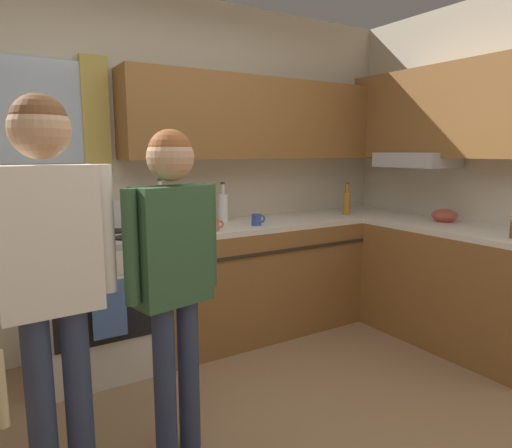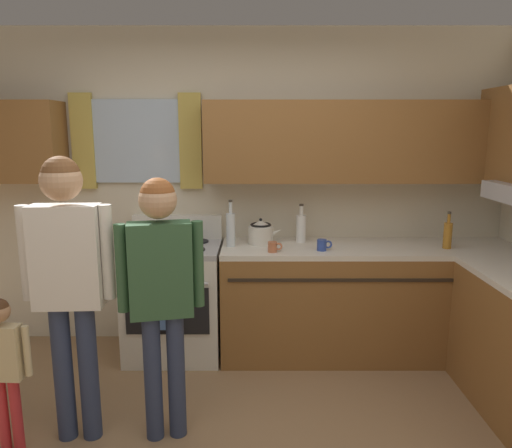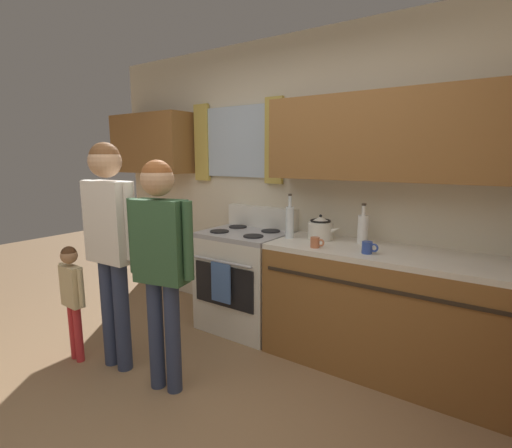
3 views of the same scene
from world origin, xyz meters
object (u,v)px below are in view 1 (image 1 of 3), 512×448
(adult_holding_child, at_px, (49,256))
(bottle_oil_amber, at_px, (347,202))
(mixing_bowl, at_px, (444,216))
(cup_terracotta, at_px, (215,225))
(mug_cobalt_blue, at_px, (257,220))
(stovetop_kettle, at_px, (188,214))
(bottle_milk_white, at_px, (223,207))
(adult_in_plaid, at_px, (173,258))
(bottle_tall_clear, at_px, (161,211))
(stove_oven, at_px, (96,302))

(adult_holding_child, bearing_deg, bottle_oil_amber, 22.14)
(bottle_oil_amber, height_order, mixing_bowl, bottle_oil_amber)
(adult_holding_child, bearing_deg, cup_terracotta, 37.74)
(mug_cobalt_blue, bearing_deg, stovetop_kettle, 154.07)
(bottle_milk_white, relative_size, mixing_bowl, 1.57)
(adult_holding_child, distance_m, adult_in_plaid, 0.52)
(mixing_bowl, bearing_deg, adult_holding_child, -173.59)
(stovetop_kettle, bearing_deg, bottle_oil_amber, -6.23)
(mug_cobalt_blue, xyz_separation_m, adult_holding_child, (-1.55, -0.96, 0.10))
(bottle_milk_white, distance_m, cup_terracotta, 0.42)
(adult_holding_child, bearing_deg, mixing_bowl, 6.41)
(bottle_oil_amber, relative_size, mixing_bowl, 1.43)
(bottle_oil_amber, xyz_separation_m, adult_in_plaid, (-2.01, -1.02, -0.04))
(cup_terracotta, distance_m, stovetop_kettle, 0.29)
(bottle_oil_amber, distance_m, mug_cobalt_blue, 0.97)
(bottle_tall_clear, xyz_separation_m, adult_holding_child, (-0.85, -1.09, 0.01))
(bottle_tall_clear, distance_m, cup_terracotta, 0.39)
(cup_terracotta, bearing_deg, adult_holding_child, -142.26)
(bottle_tall_clear, height_order, mug_cobalt_blue, bottle_tall_clear)
(bottle_milk_white, bearing_deg, adult_holding_child, -138.68)
(stove_oven, height_order, mug_cobalt_blue, stove_oven)
(stove_oven, distance_m, cup_terracotta, 0.94)
(bottle_milk_white, height_order, adult_in_plaid, adult_in_plaid)
(stove_oven, xyz_separation_m, mug_cobalt_blue, (1.16, -0.15, 0.48))
(stove_oven, xyz_separation_m, bottle_oil_amber, (2.13, -0.08, 0.54))
(adult_holding_child, bearing_deg, stovetop_kettle, 47.39)
(stove_oven, bearing_deg, stovetop_kettle, 6.26)
(stovetop_kettle, relative_size, mixing_bowl, 1.37)
(bottle_tall_clear, xyz_separation_m, bottle_oil_amber, (1.67, -0.07, -0.03))
(stove_oven, distance_m, mug_cobalt_blue, 1.26)
(stove_oven, relative_size, mug_cobalt_blue, 9.58)
(stove_oven, distance_m, mixing_bowl, 2.68)
(mixing_bowl, bearing_deg, mug_cobalt_blue, 155.08)
(stove_oven, distance_m, bottle_milk_white, 1.17)
(adult_in_plaid, bearing_deg, adult_holding_child, -178.95)
(bottle_milk_white, relative_size, adult_holding_child, 0.19)
(stovetop_kettle, distance_m, mixing_bowl, 2.01)
(stove_oven, distance_m, adult_in_plaid, 1.21)
(stove_oven, xyz_separation_m, bottle_tall_clear, (0.46, -0.01, 0.57))
(mixing_bowl, height_order, adult_holding_child, adult_holding_child)
(stovetop_kettle, bearing_deg, adult_holding_child, -132.61)
(mug_cobalt_blue, relative_size, cup_terracotta, 1.05)
(stove_oven, height_order, bottle_tall_clear, bottle_tall_clear)
(bottle_tall_clear, xyz_separation_m, mug_cobalt_blue, (0.70, -0.14, -0.10))
(bottle_oil_amber, xyz_separation_m, mixing_bowl, (0.39, -0.70, -0.06))
(cup_terracotta, height_order, stovetop_kettle, stovetop_kettle)
(bottle_milk_white, bearing_deg, bottle_tall_clear, -165.25)
(cup_terracotta, bearing_deg, stovetop_kettle, 108.04)
(bottle_tall_clear, distance_m, stovetop_kettle, 0.26)
(mug_cobalt_blue, bearing_deg, cup_terracotta, -172.93)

